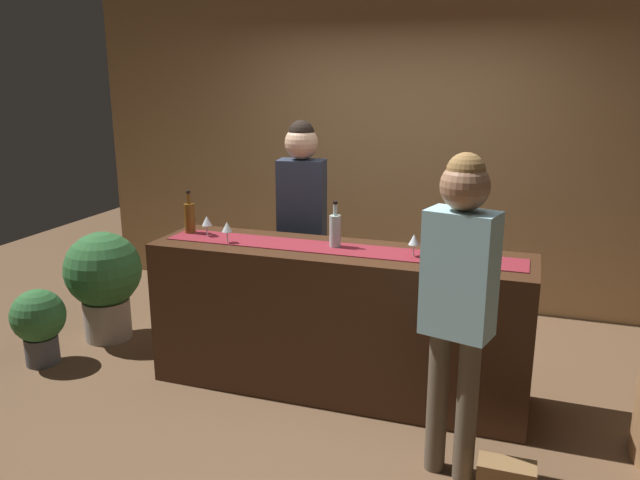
% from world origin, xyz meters
% --- Properties ---
extents(ground_plane, '(10.00, 10.00, 0.00)m').
position_xyz_m(ground_plane, '(0.00, 0.00, 0.00)').
color(ground_plane, brown).
extents(back_wall, '(6.00, 0.12, 2.90)m').
position_xyz_m(back_wall, '(0.00, 1.90, 1.45)').
color(back_wall, tan).
rests_on(back_wall, ground).
extents(bar_counter, '(2.46, 0.60, 0.98)m').
position_xyz_m(bar_counter, '(0.00, 0.00, 0.49)').
color(bar_counter, '#3D2314').
rests_on(bar_counter, ground).
extents(counter_runner_cloth, '(2.33, 0.28, 0.01)m').
position_xyz_m(counter_runner_cloth, '(0.00, 0.00, 0.98)').
color(counter_runner_cloth, maroon).
rests_on(counter_runner_cloth, bar_counter).
extents(wine_bottle_clear, '(0.07, 0.07, 0.30)m').
position_xyz_m(wine_bottle_clear, '(-0.03, 0.04, 1.09)').
color(wine_bottle_clear, '#B2C6C1').
rests_on(wine_bottle_clear, bar_counter).
extents(wine_bottle_amber, '(0.07, 0.07, 0.30)m').
position_xyz_m(wine_bottle_amber, '(-1.10, 0.06, 1.09)').
color(wine_bottle_amber, brown).
rests_on(wine_bottle_amber, bar_counter).
extents(wine_glass_near_customer, '(0.07, 0.07, 0.14)m').
position_xyz_m(wine_glass_near_customer, '(-0.73, -0.10, 1.08)').
color(wine_glass_near_customer, silver).
rests_on(wine_glass_near_customer, bar_counter).
extents(wine_glass_mid_counter, '(0.07, 0.07, 0.14)m').
position_xyz_m(wine_glass_mid_counter, '(0.49, -0.02, 1.08)').
color(wine_glass_mid_counter, silver).
rests_on(wine_glass_mid_counter, bar_counter).
extents(wine_glass_far_end, '(0.07, 0.07, 0.14)m').
position_xyz_m(wine_glass_far_end, '(-0.94, 0.01, 1.08)').
color(wine_glass_far_end, silver).
rests_on(wine_glass_far_end, bar_counter).
extents(bartender, '(0.36, 0.24, 1.74)m').
position_xyz_m(bartender, '(-0.46, 0.58, 1.08)').
color(bartender, '#26262B').
rests_on(bartender, ground).
extents(customer_sipping, '(0.38, 0.28, 1.71)m').
position_xyz_m(customer_sipping, '(0.84, -0.70, 1.06)').
color(customer_sipping, brown).
rests_on(customer_sipping, ground).
extents(potted_plant_tall, '(0.59, 0.59, 0.87)m').
position_xyz_m(potted_plant_tall, '(-1.99, 0.21, 0.50)').
color(potted_plant_tall, '#9E9389').
rests_on(potted_plant_tall, ground).
extents(potted_plant_small, '(0.39, 0.39, 0.57)m').
position_xyz_m(potted_plant_small, '(-2.15, -0.33, 0.33)').
color(potted_plant_small, '#4C4C51').
rests_on(potted_plant_small, ground).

